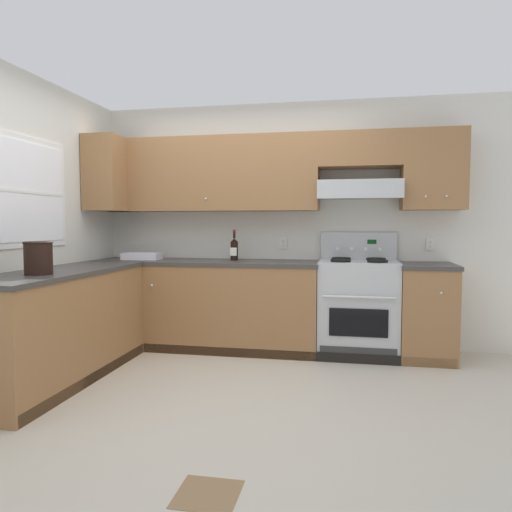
{
  "coord_description": "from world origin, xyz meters",
  "views": [
    {
      "loc": [
        1.08,
        -3.52,
        1.29
      ],
      "look_at": [
        0.26,
        0.7,
        1.0
      ],
      "focal_mm": 33.89,
      "sensor_mm": 36.0,
      "label": 1
    }
  ],
  "objects": [
    {
      "name": "ground_plane",
      "position": [
        0.0,
        0.0,
        0.0
      ],
      "size": [
        7.04,
        7.04,
        0.0
      ],
      "primitive_type": "plane",
      "color": "beige"
    },
    {
      "name": "floor_accent_tile",
      "position": [
        0.43,
        -1.39,
        0.0
      ],
      "size": [
        0.3,
        0.3,
        0.01
      ],
      "primitive_type": "cube",
      "color": "olive",
      "rests_on": "ground_plane"
    },
    {
      "name": "wall_back",
      "position": [
        0.39,
        1.53,
        1.48
      ],
      "size": [
        4.68,
        0.57,
        2.55
      ],
      "color": "silver",
      "rests_on": "ground_plane"
    },
    {
      "name": "wall_left",
      "position": [
        -1.59,
        0.23,
        1.34
      ],
      "size": [
        0.47,
        4.0,
        2.55
      ],
      "color": "silver",
      "rests_on": "ground_plane"
    },
    {
      "name": "counter_back_run",
      "position": [
        0.01,
        1.24,
        0.45
      ],
      "size": [
        3.6,
        0.65,
        0.91
      ],
      "color": "olive",
      "rests_on": "ground_plane"
    },
    {
      "name": "counter_left_run",
      "position": [
        -1.24,
        -0.0,
        0.45
      ],
      "size": [
        0.63,
        1.91,
        0.91
      ],
      "color": "olive",
      "rests_on": "ground_plane"
    },
    {
      "name": "stove",
      "position": [
        1.17,
        1.25,
        0.48
      ],
      "size": [
        0.76,
        0.62,
        1.2
      ],
      "color": "#B7BABC",
      "rests_on": "ground_plane"
    },
    {
      "name": "wine_bottle",
      "position": [
        -0.09,
        1.31,
        1.03
      ],
      "size": [
        0.08,
        0.08,
        0.32
      ],
      "color": "black",
      "rests_on": "counter_back_run"
    },
    {
      "name": "bowl",
      "position": [
        -1.08,
        1.25,
        0.93
      ],
      "size": [
        0.39,
        0.22,
        0.07
      ],
      "color": "silver",
      "rests_on": "counter_back_run"
    },
    {
      "name": "bucket",
      "position": [
        -1.19,
        -0.32,
        1.04
      ],
      "size": [
        0.21,
        0.21,
        0.25
      ],
      "color": "black",
      "rests_on": "counter_left_run"
    }
  ]
}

